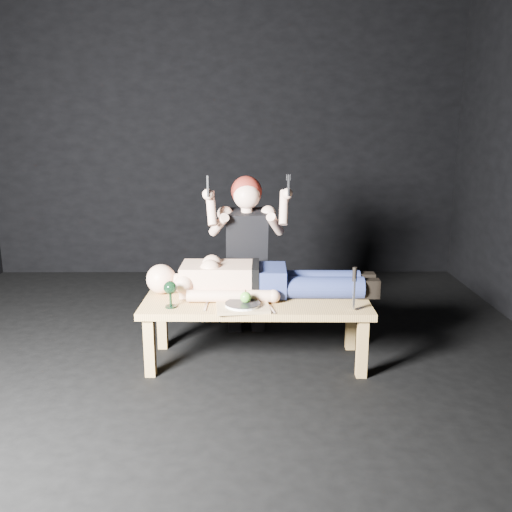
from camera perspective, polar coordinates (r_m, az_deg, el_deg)
name	(u,v)px	position (r m, az deg, el deg)	size (l,w,h in m)	color
ground	(208,369)	(3.83, -4.98, -11.58)	(5.00, 5.00, 0.00)	black
back_wall	(224,136)	(5.96, -3.38, 12.39)	(5.00, 5.00, 0.00)	black
table	(256,331)	(3.84, 0.01, -7.82)	(1.54, 0.58, 0.45)	tan
lying_man	(263,276)	(3.86, 0.74, -2.08)	(1.56, 0.48, 0.27)	tan
kneeling_woman	(246,253)	(4.26, -1.03, 0.28)	(0.69, 0.77, 1.29)	black
serving_tray	(243,307)	(3.59, -1.39, -5.34)	(0.34, 0.25, 0.02)	tan
plate	(243,304)	(3.59, -1.39, -5.06)	(0.23, 0.23, 0.02)	white
apple	(246,297)	(3.58, -1.08, -4.31)	(0.07, 0.07, 0.07)	green
goblet	(170,294)	(3.64, -8.89, -3.96)	(0.09, 0.09, 0.18)	black
fork_flat	(206,307)	(3.64, -5.25, -5.29)	(0.01, 0.16, 0.01)	#B2B2B7
knife_flat	(272,310)	(3.57, 1.66, -5.58)	(0.01, 0.16, 0.01)	#B2B2B7
spoon_flat	(253,304)	(3.68, -0.35, -5.01)	(0.01, 0.16, 0.01)	#B2B2B7
carving_knife	(354,289)	(3.58, 10.16, -3.39)	(0.04, 0.04, 0.29)	#B2B2B7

